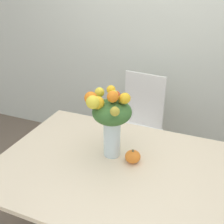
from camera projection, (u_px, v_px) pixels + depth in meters
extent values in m
cube|color=silver|center=(175.00, 29.00, 2.47)|extent=(8.00, 0.06, 2.70)
cube|color=beige|center=(124.00, 169.00, 1.60)|extent=(1.58, 1.05, 0.03)
cylinder|color=beige|center=(65.00, 152.00, 2.39)|extent=(0.06, 0.06, 0.71)
cylinder|color=silver|center=(112.00, 137.00, 1.65)|extent=(0.11, 0.11, 0.26)
cylinder|color=silver|center=(112.00, 146.00, 1.68)|extent=(0.09, 0.09, 0.12)
cylinder|color=#38662D|center=(115.00, 133.00, 1.63)|extent=(0.01, 0.01, 0.31)
cylinder|color=#38662D|center=(114.00, 131.00, 1.65)|extent=(0.01, 0.01, 0.31)
cylinder|color=#38662D|center=(110.00, 131.00, 1.65)|extent=(0.01, 0.01, 0.31)
cylinder|color=#38662D|center=(109.00, 133.00, 1.63)|extent=(0.01, 0.01, 0.31)
cylinder|color=#38662D|center=(112.00, 134.00, 1.62)|extent=(0.01, 0.01, 0.31)
ellipsoid|color=#38662D|center=(112.00, 112.00, 1.57)|extent=(0.24, 0.24, 0.14)
sphere|color=yellow|center=(125.00, 98.00, 1.50)|extent=(0.07, 0.07, 0.07)
sphere|color=#AD9E33|center=(112.00, 97.00, 1.64)|extent=(0.06, 0.06, 0.06)
sphere|color=#AD9E33|center=(115.00, 111.00, 1.42)|extent=(0.05, 0.05, 0.05)
sphere|color=#D64C23|center=(115.00, 96.00, 1.61)|extent=(0.07, 0.07, 0.07)
sphere|color=orange|center=(91.00, 98.00, 1.51)|extent=(0.08, 0.08, 0.08)
sphere|color=orange|center=(113.00, 97.00, 1.49)|extent=(0.07, 0.07, 0.07)
sphere|color=yellow|center=(113.00, 95.00, 1.54)|extent=(0.06, 0.06, 0.06)
sphere|color=#AD9E33|center=(123.00, 99.00, 1.52)|extent=(0.06, 0.06, 0.06)
sphere|color=yellow|center=(98.00, 103.00, 1.51)|extent=(0.08, 0.08, 0.08)
sphere|color=yellow|center=(111.00, 90.00, 1.55)|extent=(0.05, 0.05, 0.05)
sphere|color=yellow|center=(93.00, 102.00, 1.47)|extent=(0.08, 0.08, 0.08)
sphere|color=yellow|center=(99.00, 92.00, 1.62)|extent=(0.06, 0.06, 0.06)
ellipsoid|color=orange|center=(133.00, 157.00, 1.62)|extent=(0.10, 0.10, 0.08)
cylinder|color=brown|center=(133.00, 151.00, 1.60)|extent=(0.01, 0.01, 0.02)
cube|color=white|center=(134.00, 134.00, 2.45)|extent=(0.47, 0.47, 0.02)
cylinder|color=white|center=(109.00, 159.00, 2.50)|extent=(0.04, 0.04, 0.46)
cylinder|color=white|center=(142.00, 170.00, 2.35)|extent=(0.04, 0.04, 0.46)
cylinder|color=white|center=(125.00, 142.00, 2.77)|extent=(0.04, 0.04, 0.46)
cylinder|color=white|center=(156.00, 151.00, 2.62)|extent=(0.04, 0.04, 0.46)
cube|color=white|center=(144.00, 100.00, 2.49)|extent=(0.40, 0.07, 0.52)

